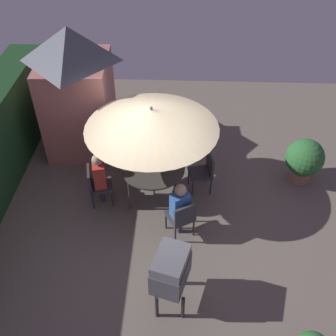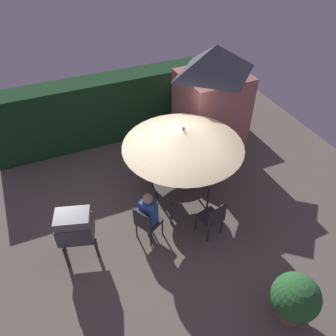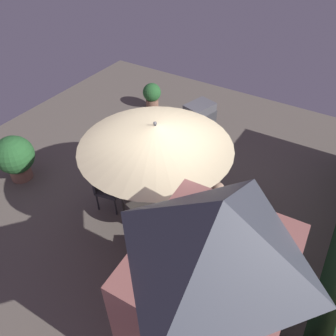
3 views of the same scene
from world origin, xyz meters
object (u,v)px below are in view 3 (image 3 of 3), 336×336
chair_toward_house (155,247)px  person_in_blue (161,150)px  chair_toward_hedge (105,186)px  patio_umbrella (155,136)px  potted_plant_by_shed (152,94)px  chair_near_shed (219,215)px  garden_shed (209,292)px  bbq_grill (199,117)px  potted_plant_by_grill (15,157)px  person_in_red (216,203)px  chair_far_side (161,157)px  patio_table (157,192)px

chair_toward_house → person_in_blue: (-1.97, -1.15, 0.26)m
chair_toward_hedge → patio_umbrella: bearing=102.4°
person_in_blue → chair_toward_house: bearing=30.4°
potted_plant_by_shed → chair_near_shed: bearing=48.2°
chair_near_shed → chair_toward_house: same height
garden_shed → bbq_grill: garden_shed is taller
potted_plant_by_grill → potted_plant_by_shed: bearing=169.6°
bbq_grill → person_in_blue: (1.50, -0.12, -0.06)m
chair_near_shed → person_in_red: 0.28m
chair_near_shed → chair_far_side: (-0.84, -1.79, 0.00)m
chair_far_side → bbq_grill: bearing=173.4°
patio_table → chair_far_side: 1.29m
chair_near_shed → potted_plant_by_shed: size_ratio=1.19×
chair_toward_house → person_in_red: size_ratio=0.71×
bbq_grill → chair_near_shed: size_ratio=1.33×
patio_umbrella → person_in_blue: 1.68m
potted_plant_by_grill → person_in_blue: bearing=121.5°
patio_umbrella → potted_plant_by_shed: (-3.55, -2.51, -1.56)m
chair_far_side → potted_plant_by_shed: bearing=-142.3°
person_in_blue → patio_umbrella: bearing=29.2°
chair_far_side → garden_shed: bearing=41.1°
person_in_red → potted_plant_by_shed: bearing=-132.6°
chair_far_side → chair_toward_house: size_ratio=1.00×
chair_near_shed → garden_shed: bearing=19.1°
chair_toward_hedge → person_in_blue: person_in_blue is taller
patio_table → bbq_grill: (-2.54, -0.45, 0.13)m
chair_near_shed → person_in_red: (0.02, -0.08, 0.26)m
chair_far_side → chair_toward_hedge: size_ratio=1.00×
bbq_grill → patio_table: bearing=10.2°
chair_near_shed → chair_toward_hedge: same height
patio_table → chair_toward_house: chair_toward_house is taller
patio_umbrella → chair_near_shed: 1.89m
chair_toward_hedge → person_in_red: (-0.48, 2.15, 0.26)m
potted_plant_by_shed → chair_toward_house: bearing=34.5°
bbq_grill → potted_plant_by_shed: bearing=-116.3°
patio_umbrella → chair_far_side: size_ratio=2.87×
patio_table → person_in_blue: person_in_blue is taller
chair_toward_house → person_in_blue: size_ratio=0.71×
chair_toward_hedge → potted_plant_by_shed: bearing=-159.2°
patio_umbrella → bbq_grill: (-2.54, -0.45, -1.13)m
patio_umbrella → bbq_grill: 2.81m
bbq_grill → chair_far_side: bearing=-6.6°
bbq_grill → potted_plant_by_shed: (-1.02, -2.06, -0.43)m
chair_toward_house → person_in_blue: 2.30m
chair_near_shed → potted_plant_by_grill: 4.53m
potted_plant_by_grill → patio_umbrella: bearing=100.7°
chair_near_shed → person_in_blue: 1.92m
garden_shed → potted_plant_by_grill: size_ratio=2.85×
patio_umbrella → potted_plant_by_grill: 3.61m
chair_far_side → person_in_blue: person_in_blue is taller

